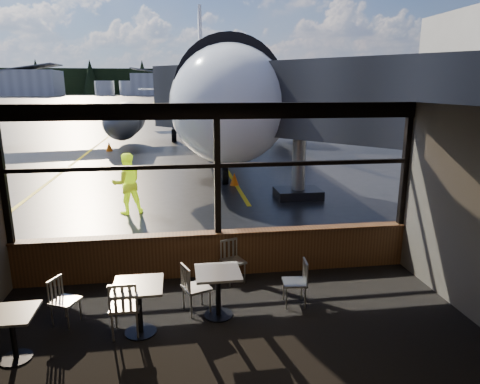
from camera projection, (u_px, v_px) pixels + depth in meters
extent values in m
plane|color=black|center=(178.00, 100.00, 124.12)|extent=(520.00, 520.00, 0.00)
cube|color=black|center=(239.00, 364.00, 6.02)|extent=(8.00, 6.00, 0.01)
cube|color=#38332D|center=(239.00, 112.00, 5.18)|extent=(8.00, 6.00, 0.04)
cube|color=#502E18|center=(218.00, 254.00, 8.80)|extent=(8.00, 0.28, 0.90)
cube|color=black|center=(216.00, 111.00, 8.10)|extent=(8.00, 0.18, 0.30)
cube|color=black|center=(2.00, 177.00, 7.81)|extent=(0.12, 0.12, 2.60)
cube|color=black|center=(217.00, 171.00, 8.37)|extent=(0.12, 0.12, 2.60)
cube|color=black|center=(405.00, 165.00, 8.93)|extent=(0.12, 0.12, 2.60)
cube|color=black|center=(217.00, 166.00, 8.35)|extent=(8.00, 0.10, 0.08)
imported|color=#BFF219|center=(127.00, 183.00, 12.99)|extent=(1.08, 0.95, 1.86)
cone|color=#FC5007|center=(234.00, 179.00, 16.85)|extent=(0.36, 0.36, 0.49)
cone|color=orange|center=(109.00, 147.00, 25.69)|extent=(0.40, 0.40, 0.55)
cylinder|color=silver|center=(105.00, 88.00, 178.68)|extent=(8.00, 8.00, 6.00)
cylinder|color=silver|center=(129.00, 88.00, 180.09)|extent=(8.00, 8.00, 6.00)
cylinder|color=silver|center=(153.00, 88.00, 181.51)|extent=(8.00, 8.00, 6.00)
cube|color=black|center=(177.00, 81.00, 209.09)|extent=(360.00, 3.00, 12.00)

